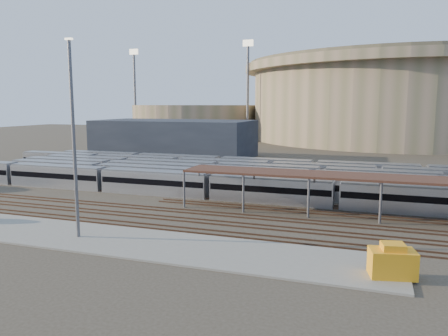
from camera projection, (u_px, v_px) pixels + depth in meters
ground at (236, 214)px, 57.08m from camera, size 420.00×420.00×0.00m
apron at (146, 244)px, 44.64m from camera, size 50.00×9.00×0.20m
subway_trains at (291, 179)px, 72.90m from camera, size 127.41×23.90×3.60m
inspection_shed at (419, 181)px, 53.01m from camera, size 60.30×6.00×5.30m
empty_tracks at (224, 223)px, 52.39m from camera, size 170.00×9.62×0.18m
stadium at (398, 99)px, 177.62m from camera, size 124.00×124.00×32.50m
secondary_arena at (196, 121)px, 197.04m from camera, size 56.00×56.00×14.00m
service_building at (174, 139)px, 119.10m from camera, size 42.00×20.00×10.00m
floodlight_0 at (248, 88)px, 166.69m from camera, size 4.00×1.00×38.40m
floodlight_1 at (135, 90)px, 193.78m from camera, size 4.00×1.00×38.40m
floodlight_3 at (317, 91)px, 207.02m from camera, size 4.00×1.00×38.40m
yard_light_pole at (74, 140)px, 45.22m from camera, size 0.81×0.36×20.63m
yellow_equipment at (392, 263)px, 35.74m from camera, size 3.99×2.95×2.25m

